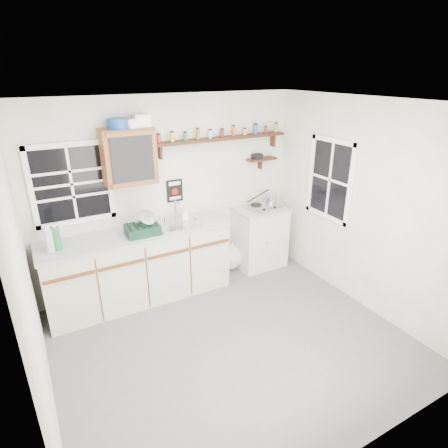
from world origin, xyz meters
The scene contains 18 objects.
room centered at (0.00, 0.00, 1.25)m, with size 3.64×3.24×2.54m.
main_cabinet centered at (-0.58, 1.30, 0.46)m, with size 2.31×0.63×0.92m.
right_cabinet centered at (1.25, 1.32, 0.46)m, with size 0.73×0.57×0.91m.
sink centered at (-0.05, 1.30, 0.93)m, with size 0.52×0.44×0.29m.
upper_cabinet centered at (-0.55, 1.44, 1.82)m, with size 0.60×0.32×0.65m.
upper_cabinet_clutter centered at (-0.52, 1.44, 2.21)m, with size 0.48×0.24×0.14m.
spice_shelf centered at (0.73, 1.51, 1.93)m, with size 1.91×0.18×0.35m.
secondary_shelf centered at (1.36, 1.52, 1.58)m, with size 0.45×0.16×0.24m.
warning_sign centered at (0.05, 1.59, 1.28)m, with size 0.22×0.02×0.30m.
window_back centered at (-1.20, 1.59, 1.55)m, with size 0.93×0.03×0.98m.
window_right centered at (1.79, 0.55, 1.45)m, with size 0.03×0.78×1.08m.
water_bottles centered at (-1.51, 1.26, 1.06)m, with size 0.16×0.10×0.31m.
dish_rack centered at (-0.51, 1.23, 1.01)m, with size 0.40×0.30×0.29m.
soap_bottle centered at (0.10, 1.38, 1.01)m, with size 0.08×0.08×0.18m, color white.
rag centered at (0.16, 1.31, 0.93)m, with size 0.13×0.12×0.02m, color maroon.
hotplate centered at (1.30, 1.31, 0.94)m, with size 0.52×0.28×0.08m.
saucepan centered at (1.42, 1.31, 1.03)m, with size 0.43×0.21×0.18m.
trash_bag centered at (0.80, 1.40, 0.19)m, with size 0.39×0.35×0.45m.
Camera 1 is at (-1.68, -2.86, 2.77)m, focal length 30.00 mm.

